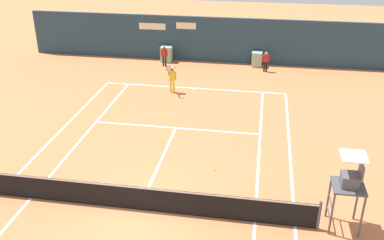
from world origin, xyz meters
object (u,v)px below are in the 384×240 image
object	(u,v)px
player_on_baseline	(172,77)
ball_kid_right_post	(164,55)
tennis_ball_mid_court	(215,170)
ball_kid_left_post	(266,60)
umpire_chair	(350,182)
tennis_ball_by_sideline	(260,144)

from	to	relation	value
player_on_baseline	ball_kid_right_post	size ratio (longest dim) A/B	1.29
ball_kid_right_post	tennis_ball_mid_court	world-z (taller)	ball_kid_right_post
tennis_ball_mid_court	ball_kid_left_post	bearing A→B (deg)	81.87
ball_kid_right_post	tennis_ball_mid_court	size ratio (longest dim) A/B	20.02
player_on_baseline	ball_kid_left_post	size ratio (longest dim) A/B	1.33
umpire_chair	tennis_ball_mid_court	distance (m)	5.51
player_on_baseline	ball_kid_right_post	distance (m)	4.81
tennis_ball_by_sideline	tennis_ball_mid_court	bearing A→B (deg)	-125.22
player_on_baseline	tennis_ball_mid_court	bearing A→B (deg)	96.08
ball_kid_left_post	tennis_ball_by_sideline	xyz separation A→B (m)	(-0.05, -9.99, -0.73)
umpire_chair	tennis_ball_mid_court	xyz separation A→B (m)	(-4.51, 2.69, -1.68)
ball_kid_left_post	ball_kid_right_post	xyz separation A→B (m)	(-6.68, -0.00, 0.02)
ball_kid_left_post	tennis_ball_mid_court	xyz separation A→B (m)	(-1.78, -12.44, -0.73)
ball_kid_right_post	tennis_ball_by_sideline	xyz separation A→B (m)	(6.63, -9.99, -0.75)
ball_kid_left_post	tennis_ball_by_sideline	distance (m)	10.02
player_on_baseline	tennis_ball_mid_court	world-z (taller)	player_on_baseline
tennis_ball_mid_court	tennis_ball_by_sideline	bearing A→B (deg)	54.78
ball_kid_right_post	tennis_ball_mid_court	xyz separation A→B (m)	(4.90, -12.44, -0.75)
player_on_baseline	tennis_ball_by_sideline	world-z (taller)	player_on_baseline
umpire_chair	player_on_baseline	size ratio (longest dim) A/B	1.52
umpire_chair	ball_kid_left_post	size ratio (longest dim) A/B	2.02
ball_kid_left_post	tennis_ball_by_sideline	bearing A→B (deg)	80.81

